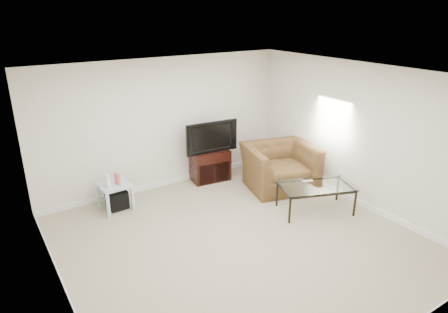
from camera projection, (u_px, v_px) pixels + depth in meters
floor at (240, 241)px, 6.06m from camera, size 5.00×5.00×0.00m
ceiling at (242, 76)px, 5.18m from camera, size 5.00×5.00×0.00m
wall_back at (165, 124)px, 7.58m from camera, size 5.00×0.02×2.50m
wall_left at (53, 212)px, 4.34m from camera, size 0.02×5.00×2.50m
wall_right at (359, 136)px, 6.89m from camera, size 0.02×5.00×2.50m
plate_back at (91, 137)px, 6.85m from camera, size 0.12×0.02×0.12m
plate_right_switch at (295, 116)px, 8.14m from camera, size 0.02×0.09×0.13m
plate_right_outlet at (302, 164)px, 8.24m from camera, size 0.02×0.08×0.12m
tv_stand at (209, 165)px, 8.15m from camera, size 0.81×0.61×0.63m
dvd_player at (210, 156)px, 8.04m from camera, size 0.46×0.35×0.06m
television at (209, 136)px, 7.90m from camera, size 1.03×0.29×0.63m
side_table at (115, 197)px, 6.96m from camera, size 0.52×0.52×0.47m
subwoofer at (117, 199)px, 7.02m from camera, size 0.34×0.34×0.32m
game_console at (107, 181)px, 6.76m from camera, size 0.05×0.16×0.22m
game_case at (117, 179)px, 6.86m from camera, size 0.06×0.14×0.19m
recliner at (280, 160)px, 7.71m from camera, size 1.48×1.15×1.14m
coffee_table at (315, 198)px, 6.89m from camera, size 1.42×1.11×0.49m
remote at (308, 181)px, 6.93m from camera, size 0.20×0.11×0.02m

